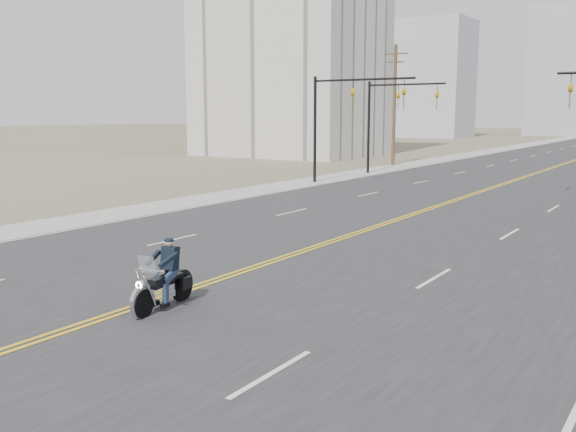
# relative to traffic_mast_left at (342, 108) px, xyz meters

# --- Properties ---
(sidewalk_left) EXTENTS (3.00, 200.00, 0.01)m
(sidewalk_left) POSITION_rel_traffic_mast_left_xyz_m (-2.52, 38.00, -4.93)
(sidewalk_left) COLOR #A5A5A0
(sidewalk_left) RESTS_ON ground
(traffic_mast_left) EXTENTS (7.10, 0.26, 7.00)m
(traffic_mast_left) POSITION_rel_traffic_mast_left_xyz_m (0.00, 0.00, 0.00)
(traffic_mast_left) COLOR black
(traffic_mast_left) RESTS_ON ground
(traffic_mast_far) EXTENTS (6.10, 0.26, 7.00)m
(traffic_mast_far) POSITION_rel_traffic_mast_left_xyz_m (-0.33, 8.00, -0.06)
(traffic_mast_far) COLOR black
(traffic_mast_far) RESTS_ON ground
(utility_pole_left) EXTENTS (2.20, 0.30, 10.50)m
(utility_pole_left) POSITION_rel_traffic_mast_left_xyz_m (-3.52, 16.00, 0.54)
(utility_pole_left) COLOR brown
(utility_pole_left) RESTS_ON ground
(apartment_block) EXTENTS (18.00, 14.00, 30.00)m
(apartment_block) POSITION_rel_traffic_mast_left_xyz_m (-19.02, 23.00, 10.06)
(apartment_block) COLOR silver
(apartment_block) RESTS_ON ground
(haze_bldg_a) EXTENTS (14.00, 12.00, 22.00)m
(haze_bldg_a) POSITION_rel_traffic_mast_left_xyz_m (-26.02, 83.00, 6.06)
(haze_bldg_a) COLOR #B7BCC6
(haze_bldg_a) RESTS_ON ground
(haze_bldg_f) EXTENTS (12.00, 12.00, 16.00)m
(haze_bldg_f) POSITION_rel_traffic_mast_left_xyz_m (-41.02, 98.00, 3.06)
(haze_bldg_f) COLOR #ADB2B7
(haze_bldg_f) RESTS_ON ground
(motorcyclist) EXTENTS (1.21, 2.27, 1.69)m
(motorcyclist) POSITION_rel_traffic_mast_left_xyz_m (9.59, -26.22, -4.09)
(motorcyclist) COLOR black
(motorcyclist) RESTS_ON ground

